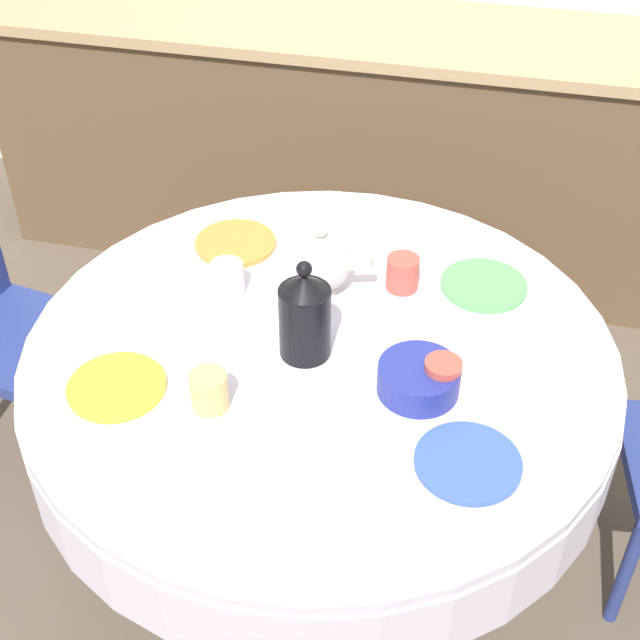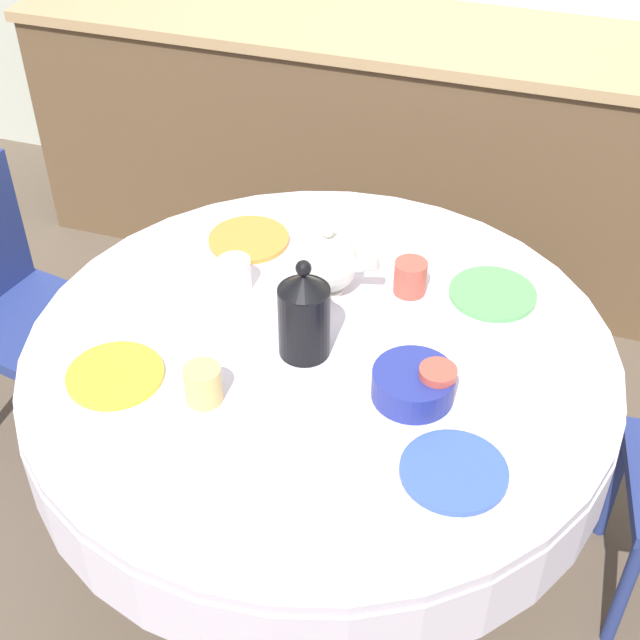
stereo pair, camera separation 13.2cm
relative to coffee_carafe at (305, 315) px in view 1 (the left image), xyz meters
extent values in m
plane|color=brown|center=(0.03, 0.03, -0.86)|extent=(12.00, 12.00, 0.00)
cube|color=brown|center=(0.03, 1.54, -0.41)|extent=(3.20, 0.60, 0.91)
cube|color=tan|center=(0.03, 1.54, 0.07)|extent=(3.24, 0.64, 0.04)
cylinder|color=brown|center=(0.03, 0.03, -0.84)|extent=(0.44, 0.44, 0.04)
cylinder|color=brown|center=(0.03, 0.03, -0.57)|extent=(0.11, 0.11, 0.50)
cylinder|color=silver|center=(0.03, 0.03, -0.23)|extent=(1.43, 1.43, 0.18)
cylinder|color=silver|center=(0.03, 0.03, -0.13)|extent=(1.42, 1.42, 0.03)
cylinder|color=navy|center=(0.85, -0.03, -0.65)|extent=(0.04, 0.04, 0.41)
cylinder|color=navy|center=(0.80, 0.32, -0.65)|extent=(0.04, 0.04, 0.41)
cube|color=navy|center=(-0.94, 0.20, -0.43)|extent=(0.46, 0.46, 0.04)
cylinder|color=navy|center=(-0.73, 0.34, -0.65)|extent=(0.04, 0.04, 0.41)
cylinder|color=navy|center=(-0.79, -0.01, -0.65)|extent=(0.04, 0.04, 0.41)
cylinder|color=navy|center=(-1.08, 0.40, -0.65)|extent=(0.04, 0.04, 0.41)
cylinder|color=yellow|center=(-0.38, -0.22, -0.10)|extent=(0.22, 0.22, 0.01)
cylinder|color=#DBB766|center=(-0.16, -0.22, -0.07)|extent=(0.08, 0.08, 0.09)
cylinder|color=#3856AD|center=(0.41, -0.26, -0.10)|extent=(0.22, 0.22, 0.01)
cylinder|color=#CC4C3D|center=(0.33, -0.06, -0.07)|extent=(0.08, 0.08, 0.09)
cylinder|color=orange|center=(-0.30, 0.38, -0.10)|extent=(0.22, 0.22, 0.01)
cylinder|color=white|center=(-0.25, 0.17, -0.07)|extent=(0.08, 0.08, 0.09)
cylinder|color=#5BA85B|center=(0.39, 0.35, -0.10)|extent=(0.22, 0.22, 0.01)
cylinder|color=#CC4C3D|center=(0.18, 0.30, -0.07)|extent=(0.08, 0.08, 0.09)
cylinder|color=black|center=(0.00, 0.00, -0.02)|extent=(0.12, 0.12, 0.18)
cone|color=black|center=(0.00, 0.00, 0.09)|extent=(0.11, 0.11, 0.04)
sphere|color=black|center=(0.00, 0.00, 0.13)|extent=(0.04, 0.04, 0.04)
cylinder|color=silver|center=(-0.02, 0.24, -0.10)|extent=(0.08, 0.08, 0.01)
sphere|color=silver|center=(-0.02, 0.24, -0.02)|extent=(0.15, 0.15, 0.15)
cylinder|color=silver|center=(0.07, 0.24, -0.01)|extent=(0.09, 0.03, 0.06)
sphere|color=silver|center=(-0.02, 0.24, 0.07)|extent=(0.03, 0.03, 0.03)
cylinder|color=navy|center=(0.28, -0.07, -0.08)|extent=(0.18, 0.18, 0.07)
camera|label=1|loc=(0.41, -1.53, 1.28)|focal=50.00mm
camera|label=2|loc=(0.53, -1.49, 1.28)|focal=50.00mm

